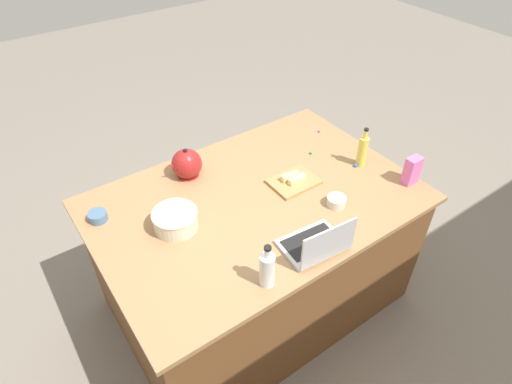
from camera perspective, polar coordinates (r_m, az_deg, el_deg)
ground_plane at (r=3.08m, az=0.00°, el=-13.61°), size 12.00×12.00×0.00m
island_counter at (r=2.73m, az=0.00°, el=-8.02°), size 1.78×1.22×0.90m
laptop at (r=2.12m, az=8.08°, el=-6.80°), size 0.33×0.26×0.22m
mixing_bowl_large at (r=2.25m, az=-10.60°, el=-3.57°), size 0.24×0.24×0.10m
bottle_oil at (r=2.68m, az=13.84°, el=5.32°), size 0.06×0.06×0.26m
bottle_vinegar at (r=1.94m, az=1.48°, el=-10.12°), size 0.07×0.07×0.24m
kettle at (r=2.57m, az=-9.11°, el=3.63°), size 0.21×0.18×0.20m
cutting_board at (r=2.53m, az=4.98°, el=1.37°), size 0.27×0.21×0.02m
butter_stick_left at (r=2.52m, az=4.53°, el=2.04°), size 0.11×0.05×0.04m
butter_stick_right at (r=2.50m, az=5.45°, el=1.64°), size 0.11×0.04×0.04m
ramekin_small at (r=2.40m, az=10.54°, el=-1.20°), size 0.10×0.10×0.05m
ramekin_medium at (r=2.42m, az=-20.12°, el=-3.04°), size 0.10×0.10×0.05m
candy_bag at (r=2.63m, az=19.84°, el=2.69°), size 0.09×0.06×0.17m
candy_0 at (r=2.99m, az=8.31°, el=7.91°), size 0.01×0.01×0.01m
candy_2 at (r=2.77m, az=7.24°, el=5.13°), size 0.02×0.02×0.02m
candy_3 at (r=2.71m, az=12.98°, el=3.45°), size 0.02×0.02×0.02m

